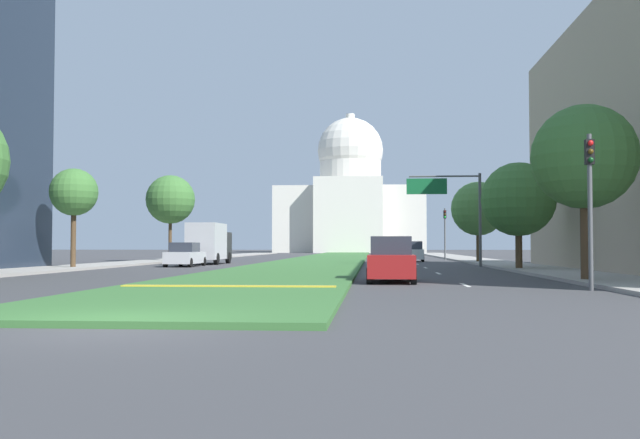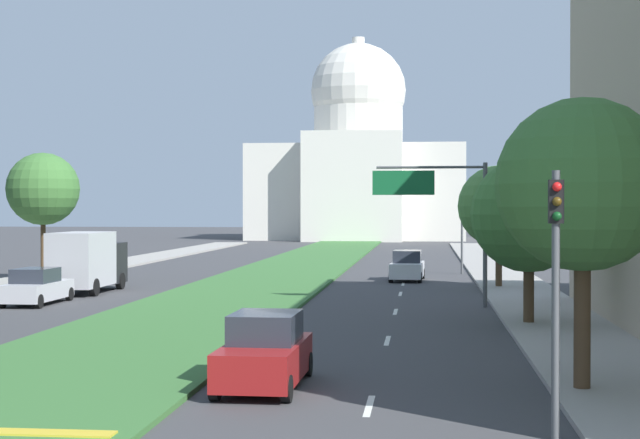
{
  "view_description": "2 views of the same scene",
  "coord_description": "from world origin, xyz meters",
  "px_view_note": "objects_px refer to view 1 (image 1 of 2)",
  "views": [
    {
      "loc": [
        4.75,
        -12.27,
        1.5
      ],
      "look_at": [
        -0.51,
        56.49,
        4.02
      ],
      "focal_mm": 39.38,
      "sensor_mm": 36.0,
      "label": 1
    },
    {
      "loc": [
        9.41,
        -7.67,
        4.49
      ],
      "look_at": [
        2.08,
        61.17,
        3.63
      ],
      "focal_mm": 55.18,
      "sensor_mm": 36.0,
      "label": 2
    }
  ],
  "objects_px": {
    "overhead_guide_sign": "(453,200)",
    "sedan_midblock": "(185,255)",
    "traffic_light_near_right": "(590,190)",
    "street_tree_left_far": "(170,200)",
    "street_tree_left_mid": "(74,193)",
    "sedan_lead_stopped": "(391,261)",
    "sedan_distant": "(413,252)",
    "street_tree_right_near": "(584,157)",
    "street_tree_right_far": "(478,209)",
    "box_truck_delivery": "(209,243)",
    "capitol_building": "(350,202)",
    "street_tree_right_mid": "(518,199)",
    "traffic_light_far_right": "(445,227)"
  },
  "relations": [
    {
      "from": "traffic_light_far_right",
      "to": "street_tree_right_mid",
      "type": "bearing_deg",
      "value": -87.21
    },
    {
      "from": "traffic_light_near_right",
      "to": "traffic_light_far_right",
      "type": "bearing_deg",
      "value": 90.0
    },
    {
      "from": "capitol_building",
      "to": "traffic_light_far_right",
      "type": "xyz_separation_m",
      "value": [
        11.92,
        -72.36,
        -7.04
      ]
    },
    {
      "from": "street_tree_right_near",
      "to": "sedan_midblock",
      "type": "xyz_separation_m",
      "value": [
        -21.61,
        19.63,
        -4.22
      ]
    },
    {
      "from": "street_tree_left_far",
      "to": "traffic_light_near_right",
      "type": "bearing_deg",
      "value": -56.12
    },
    {
      "from": "street_tree_left_mid",
      "to": "street_tree_right_mid",
      "type": "bearing_deg",
      "value": 0.06
    },
    {
      "from": "street_tree_right_near",
      "to": "street_tree_left_mid",
      "type": "xyz_separation_m",
      "value": [
        -27.05,
        13.59,
        -0.25
      ]
    },
    {
      "from": "street_tree_left_mid",
      "to": "capitol_building",
      "type": "bearing_deg",
      "value": 82.21
    },
    {
      "from": "overhead_guide_sign",
      "to": "sedan_midblock",
      "type": "bearing_deg",
      "value": -177.27
    },
    {
      "from": "street_tree_right_far",
      "to": "box_truck_delivery",
      "type": "height_order",
      "value": "street_tree_right_far"
    },
    {
      "from": "street_tree_left_mid",
      "to": "sedan_lead_stopped",
      "type": "distance_m",
      "value": 23.92
    },
    {
      "from": "street_tree_left_far",
      "to": "sedan_distant",
      "type": "relative_size",
      "value": 1.7
    },
    {
      "from": "street_tree_right_mid",
      "to": "overhead_guide_sign",
      "type": "bearing_deg",
      "value": 114.01
    },
    {
      "from": "street_tree_left_mid",
      "to": "box_truck_delivery",
      "type": "relative_size",
      "value": 0.98
    },
    {
      "from": "traffic_light_far_right",
      "to": "box_truck_delivery",
      "type": "height_order",
      "value": "traffic_light_far_right"
    },
    {
      "from": "street_tree_right_mid",
      "to": "street_tree_left_far",
      "type": "bearing_deg",
      "value": 144.24
    },
    {
      "from": "street_tree_right_near",
      "to": "street_tree_right_mid",
      "type": "height_order",
      "value": "street_tree_right_near"
    },
    {
      "from": "traffic_light_far_right",
      "to": "sedan_lead_stopped",
      "type": "bearing_deg",
      "value": -98.65
    },
    {
      "from": "traffic_light_far_right",
      "to": "street_tree_right_near",
      "type": "distance_m",
      "value": 42.62
    },
    {
      "from": "traffic_light_far_right",
      "to": "street_tree_left_far",
      "type": "xyz_separation_m",
      "value": [
        -25.35,
        -9.68,
        2.27
      ]
    },
    {
      "from": "traffic_light_near_right",
      "to": "street_tree_left_far",
      "type": "xyz_separation_m",
      "value": [
        -25.35,
        37.76,
        2.27
      ]
    },
    {
      "from": "traffic_light_near_right",
      "to": "street_tree_right_far",
      "type": "height_order",
      "value": "street_tree_right_far"
    },
    {
      "from": "street_tree_right_near",
      "to": "street_tree_left_far",
      "type": "bearing_deg",
      "value": 128.98
    },
    {
      "from": "street_tree_left_mid",
      "to": "sedan_midblock",
      "type": "height_order",
      "value": "street_tree_left_mid"
    },
    {
      "from": "street_tree_right_mid",
      "to": "sedan_distant",
      "type": "relative_size",
      "value": 1.4
    },
    {
      "from": "traffic_light_far_right",
      "to": "street_tree_right_far",
      "type": "xyz_separation_m",
      "value": [
        1.56,
        -11.88,
        1.22
      ]
    },
    {
      "from": "sedan_lead_stopped",
      "to": "sedan_distant",
      "type": "relative_size",
      "value": 0.98
    },
    {
      "from": "traffic_light_near_right",
      "to": "box_truck_delivery",
      "type": "relative_size",
      "value": 0.81
    },
    {
      "from": "street_tree_right_near",
      "to": "street_tree_right_far",
      "type": "height_order",
      "value": "street_tree_right_near"
    },
    {
      "from": "overhead_guide_sign",
      "to": "sedan_lead_stopped",
      "type": "relative_size",
      "value": 1.45
    },
    {
      "from": "street_tree_left_far",
      "to": "street_tree_left_mid",
      "type": "bearing_deg",
      "value": -91.31
    },
    {
      "from": "traffic_light_far_right",
      "to": "overhead_guide_sign",
      "type": "bearing_deg",
      "value": -94.31
    },
    {
      "from": "box_truck_delivery",
      "to": "capitol_building",
      "type": "bearing_deg",
      "value": 84.73
    },
    {
      "from": "traffic_light_near_right",
      "to": "street_tree_right_mid",
      "type": "distance_m",
      "value": 18.56
    },
    {
      "from": "box_truck_delivery",
      "to": "street_tree_right_near",
      "type": "bearing_deg",
      "value": -50.39
    },
    {
      "from": "traffic_light_near_right",
      "to": "sedan_midblock",
      "type": "bearing_deg",
      "value": 129.73
    },
    {
      "from": "traffic_light_far_right",
      "to": "street_tree_right_far",
      "type": "distance_m",
      "value": 12.05
    },
    {
      "from": "traffic_light_near_right",
      "to": "sedan_midblock",
      "type": "xyz_separation_m",
      "value": [
        -20.35,
        24.49,
        -2.52
      ]
    },
    {
      "from": "street_tree_right_mid",
      "to": "capitol_building",
      "type": "bearing_deg",
      "value": 97.5
    },
    {
      "from": "sedan_midblock",
      "to": "box_truck_delivery",
      "type": "height_order",
      "value": "box_truck_delivery"
    },
    {
      "from": "box_truck_delivery",
      "to": "sedan_distant",
      "type": "bearing_deg",
      "value": 31.8
    },
    {
      "from": "street_tree_left_far",
      "to": "overhead_guide_sign",
      "type": "bearing_deg",
      "value": -27.58
    },
    {
      "from": "sedan_midblock",
      "to": "box_truck_delivery",
      "type": "xyz_separation_m",
      "value": [
        0.21,
        6.23,
        0.88
      ]
    },
    {
      "from": "capitol_building",
      "to": "street_tree_right_far",
      "type": "height_order",
      "value": "capitol_building"
    },
    {
      "from": "sedan_distant",
      "to": "street_tree_right_mid",
      "type": "bearing_deg",
      "value": -77.56
    },
    {
      "from": "overhead_guide_sign",
      "to": "street_tree_right_near",
      "type": "relative_size",
      "value": 0.91
    },
    {
      "from": "capitol_building",
      "to": "sedan_midblock",
      "type": "height_order",
      "value": "capitol_building"
    },
    {
      "from": "street_tree_right_far",
      "to": "sedan_midblock",
      "type": "bearing_deg",
      "value": -153.22
    },
    {
      "from": "street_tree_right_far",
      "to": "traffic_light_far_right",
      "type": "bearing_deg",
      "value": 97.49
    },
    {
      "from": "traffic_light_near_right",
      "to": "street_tree_right_mid",
      "type": "height_order",
      "value": "street_tree_right_mid"
    }
  ]
}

